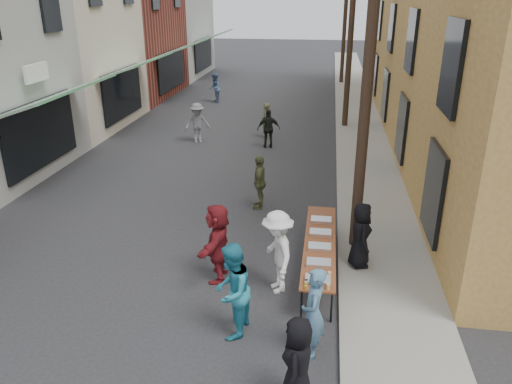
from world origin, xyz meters
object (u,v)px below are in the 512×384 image
(utility_pole_mid, at_px, (351,27))
(guest_front_a, at_px, (298,363))
(utility_pole_far, at_px, (345,15))
(guest_front_c, at_px, (232,291))
(catering_tray_sausage, at_px, (318,280))
(server, at_px, (360,235))
(serving_table, at_px, (320,244))
(utility_pole_near, at_px, (369,65))

(utility_pole_mid, height_order, guest_front_a, utility_pole_mid)
(utility_pole_far, relative_size, guest_front_c, 4.82)
(catering_tray_sausage, bearing_deg, server, 64.63)
(server, bearing_deg, utility_pole_mid, -9.95)
(utility_pole_far, bearing_deg, catering_tray_sausage, -91.81)
(utility_pole_far, bearing_deg, guest_front_a, -92.11)
(serving_table, relative_size, server, 2.59)
(serving_table, distance_m, catering_tray_sausage, 1.65)
(utility_pole_near, height_order, guest_front_c, utility_pole_near)
(guest_front_c, bearing_deg, utility_pole_far, -178.06)
(utility_pole_far, relative_size, catering_tray_sausage, 18.00)
(utility_pole_far, distance_m, catering_tray_sausage, 27.23)
(catering_tray_sausage, bearing_deg, guest_front_c, -151.45)
(catering_tray_sausage, height_order, guest_front_a, guest_front_a)
(serving_table, bearing_deg, server, 15.60)
(utility_pole_near, xyz_separation_m, catering_tray_sausage, (-0.85, -2.96, -3.71))
(utility_pole_mid, relative_size, guest_front_a, 5.75)
(utility_pole_near, relative_size, guest_front_c, 4.82)
(utility_pole_mid, height_order, utility_pole_far, same)
(catering_tray_sausage, bearing_deg, serving_table, 90.00)
(utility_pole_mid, xyz_separation_m, guest_front_a, (-1.08, -17.35, -3.72))
(catering_tray_sausage, xyz_separation_m, guest_front_a, (-0.23, -2.39, -0.01))
(utility_pole_mid, bearing_deg, guest_front_c, -98.63)
(utility_pole_far, bearing_deg, utility_pole_mid, -90.00)
(guest_front_a, relative_size, server, 1.01)
(utility_pole_near, height_order, guest_front_a, utility_pole_near)
(guest_front_c, xyz_separation_m, server, (2.45, 2.74, -0.06))
(guest_front_c, relative_size, server, 1.21)
(utility_pole_far, relative_size, serving_table, 2.25)
(utility_pole_far, xyz_separation_m, server, (0.05, -25.06, -3.63))
(catering_tray_sausage, bearing_deg, utility_pole_far, 88.19)
(guest_front_a, xyz_separation_m, server, (1.13, 4.29, 0.09))
(guest_front_a, relative_size, guest_front_c, 0.84)
(utility_pole_far, bearing_deg, utility_pole_near, -90.00)
(utility_pole_mid, height_order, guest_front_c, utility_pole_mid)
(guest_front_a, bearing_deg, guest_front_c, -131.95)
(utility_pole_mid, height_order, server, utility_pole_mid)
(server, bearing_deg, guest_front_a, 155.03)
(catering_tray_sausage, height_order, server, server)
(utility_pole_near, relative_size, serving_table, 2.25)
(utility_pole_near, relative_size, catering_tray_sausage, 18.00)
(serving_table, bearing_deg, guest_front_a, -93.28)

